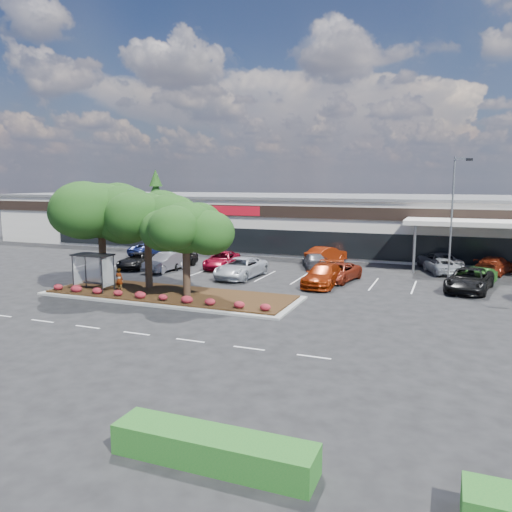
% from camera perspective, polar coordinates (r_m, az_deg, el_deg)
% --- Properties ---
extents(ground, '(160.00, 160.00, 0.00)m').
position_cam_1_polar(ground, '(30.89, -10.44, -6.48)').
color(ground, black).
rests_on(ground, ground).
extents(retail_store, '(80.40, 25.20, 6.25)m').
position_cam_1_polar(retail_store, '(61.43, 6.51, 4.03)').
color(retail_store, silver).
rests_on(retail_store, ground).
extents(landscape_island, '(18.00, 6.00, 0.26)m').
position_cam_1_polar(landscape_island, '(35.19, -9.77, -4.40)').
color(landscape_island, gray).
rests_on(landscape_island, ground).
extents(lane_markings, '(33.12, 20.06, 0.01)m').
position_cam_1_polar(lane_markings, '(39.92, -2.68, -2.92)').
color(lane_markings, silver).
rests_on(lane_markings, ground).
extents(shrub_row, '(17.00, 0.80, 0.50)m').
position_cam_1_polar(shrub_row, '(33.37, -11.66, -4.48)').
color(shrub_row, maroon).
rests_on(shrub_row, landscape_island).
extents(bus_shelter, '(2.75, 1.55, 2.59)m').
position_cam_1_polar(bus_shelter, '(37.10, -17.99, -0.60)').
color(bus_shelter, black).
rests_on(bus_shelter, landscape_island).
extents(island_tree_west, '(7.20, 7.20, 7.89)m').
position_cam_1_polar(island_tree_west, '(38.37, -17.23, 2.59)').
color(island_tree_west, black).
rests_on(island_tree_west, landscape_island).
extents(island_tree_mid, '(6.60, 6.60, 7.32)m').
position_cam_1_polar(island_tree_mid, '(36.89, -12.28, 2.11)').
color(island_tree_mid, black).
rests_on(island_tree_mid, landscape_island).
extents(island_tree_east, '(5.80, 5.80, 6.50)m').
position_cam_1_polar(island_tree_east, '(33.58, -7.99, 0.90)').
color(island_tree_east, black).
rests_on(island_tree_east, landscape_island).
extents(hedge_south_east, '(6.00, 1.30, 0.90)m').
position_cam_1_polar(hedge_south_east, '(15.14, -4.96, -21.09)').
color(hedge_south_east, '#14551C').
rests_on(hedge_south_east, ground).
extents(conifer_north_west, '(4.40, 4.40, 10.00)m').
position_cam_1_polar(conifer_north_west, '(84.82, -11.34, 6.39)').
color(conifer_north_west, black).
rests_on(conifer_north_west, ground).
extents(person_waiting, '(0.60, 0.40, 1.61)m').
position_cam_1_polar(person_waiting, '(36.53, -15.36, -2.60)').
color(person_waiting, '#594C47').
rests_on(person_waiting, landscape_island).
extents(light_pole, '(1.43, 0.52, 9.66)m').
position_cam_1_polar(light_pole, '(39.00, 21.52, 2.57)').
color(light_pole, gray).
rests_on(light_pole, ground).
extents(car_0, '(3.07, 5.30, 1.39)m').
position_cam_1_polar(car_0, '(47.28, -13.42, -0.50)').
color(car_0, black).
rests_on(car_0, ground).
extents(car_1, '(2.21, 4.88, 1.63)m').
position_cam_1_polar(car_1, '(46.84, -8.91, -0.30)').
color(car_1, black).
rests_on(car_1, ground).
extents(car_2, '(2.32, 5.07, 1.61)m').
position_cam_1_polar(car_2, '(45.21, -10.25, -0.66)').
color(car_2, '#5C5B63').
rests_on(car_2, ground).
extents(car_3, '(3.43, 5.80, 1.51)m').
position_cam_1_polar(car_3, '(45.90, -3.93, -0.47)').
color(car_3, maroon).
rests_on(car_3, ground).
extents(car_4, '(3.11, 6.12, 1.66)m').
position_cam_1_polar(car_4, '(41.32, -1.76, -1.36)').
color(car_4, '#B2B6BF').
rests_on(car_4, ground).
extents(car_5, '(3.38, 5.58, 1.45)m').
position_cam_1_polar(car_5, '(40.42, 9.33, -1.84)').
color(car_5, maroon).
rests_on(car_5, ground).
extents(car_6, '(2.43, 5.74, 1.65)m').
position_cam_1_polar(car_6, '(38.48, 7.68, -2.17)').
color(car_6, maroon).
rests_on(car_6, ground).
extents(car_7, '(3.81, 6.39, 1.66)m').
position_cam_1_polar(car_7, '(39.50, 23.19, -2.51)').
color(car_7, black).
rests_on(car_7, ground).
extents(car_8, '(3.06, 4.50, 1.40)m').
position_cam_1_polar(car_8, '(41.40, 23.97, -2.26)').
color(car_8, '#21531A').
rests_on(car_8, ground).
extents(car_9, '(3.94, 5.58, 1.41)m').
position_cam_1_polar(car_9, '(54.33, -11.85, 0.72)').
color(car_9, navy).
rests_on(car_9, ground).
extents(car_10, '(2.63, 4.32, 1.37)m').
position_cam_1_polar(car_10, '(52.18, -9.38, 0.45)').
color(car_10, '#1D4C24').
rests_on(car_10, ground).
extents(car_13, '(3.60, 5.17, 1.39)m').
position_cam_1_polar(car_13, '(46.10, 6.68, -0.55)').
color(car_13, '#4F5056').
rests_on(car_13, ground).
extents(car_14, '(3.60, 5.21, 1.63)m').
position_cam_1_polar(car_14, '(49.33, 8.08, 0.16)').
color(car_14, maroon).
rests_on(car_14, ground).
extents(car_15, '(4.65, 6.19, 1.56)m').
position_cam_1_polar(car_15, '(48.20, 20.15, -0.52)').
color(car_15, slate).
rests_on(car_15, ground).
extents(car_16, '(3.61, 5.21, 1.32)m').
position_cam_1_polar(car_16, '(46.23, 20.45, -1.05)').
color(car_16, silver).
rests_on(car_16, ground).
extents(car_17, '(3.84, 5.76, 1.55)m').
position_cam_1_polar(car_17, '(47.66, 25.57, -0.94)').
color(car_17, maroon).
rests_on(car_17, ground).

